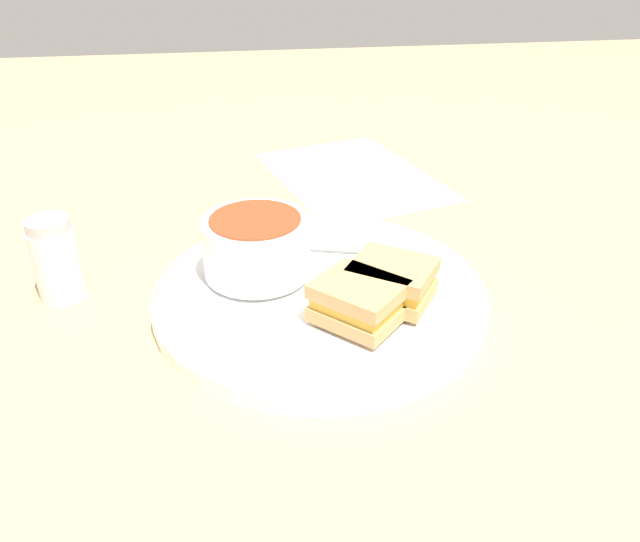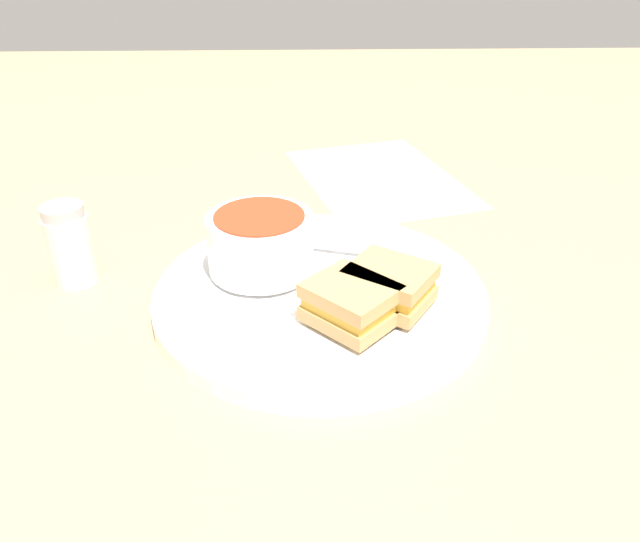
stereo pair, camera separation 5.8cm
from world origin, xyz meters
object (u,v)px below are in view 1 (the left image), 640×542
sandwich_half_near (358,301)px  salt_shaker (56,259)px  soup_bowl (257,245)px  sandwich_half_far (392,281)px  spoon (293,244)px

sandwich_half_near → salt_shaker: bearing=158.3°
soup_bowl → sandwich_half_far: size_ratio=1.11×
soup_bowl → salt_shaker: 0.19m
sandwich_half_far → spoon: bearing=125.2°
spoon → salt_shaker: (-0.23, -0.03, 0.02)m
soup_bowl → sandwich_half_near: (0.08, -0.09, -0.01)m
sandwich_half_near → salt_shaker: salt_shaker is taller
soup_bowl → sandwich_half_far: bearing=-28.8°
spoon → sandwich_half_near: size_ratio=1.11×
sandwich_half_far → sandwich_half_near: bearing=-142.6°
soup_bowl → sandwich_half_far: (0.12, -0.06, -0.01)m
spoon → salt_shaker: bearing=23.4°
sandwich_half_far → salt_shaker: salt_shaker is taller
spoon → salt_shaker: 0.23m
sandwich_half_near → spoon: bearing=106.6°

